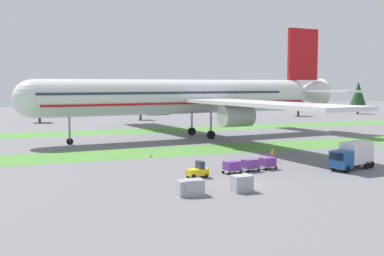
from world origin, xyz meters
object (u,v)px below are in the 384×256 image
(uld_container_0, at_px, (193,187))
(uld_container_2, at_px, (242,184))
(cargo_dolly_third, at_px, (268,162))
(ground_crew_marshaller, at_px, (272,155))
(cargo_dolly_second, at_px, (250,164))
(airliner, at_px, (191,96))
(cargo_dolly_lead, at_px, (232,166))
(taxiway_marker_1, at_px, (151,156))
(catering_truck, at_px, (352,155))
(taxiway_marker_0, at_px, (264,150))
(uld_container_1, at_px, (188,188))
(baggage_tug, at_px, (198,171))

(uld_container_0, relative_size, uld_container_2, 1.00)
(cargo_dolly_third, bearing_deg, ground_crew_marshaller, -46.53)
(cargo_dolly_third, distance_m, ground_crew_marshaller, 6.93)
(cargo_dolly_second, relative_size, uld_container_2, 1.22)
(airliner, distance_m, ground_crew_marshaller, 33.64)
(ground_crew_marshaller, bearing_deg, uld_container_2, -36.84)
(cargo_dolly_lead, relative_size, taxiway_marker_1, 5.13)
(catering_truck, height_order, uld_container_2, catering_truck)
(ground_crew_marshaller, bearing_deg, taxiway_marker_0, 160.10)
(catering_truck, relative_size, taxiway_marker_1, 15.41)
(cargo_dolly_third, height_order, ground_crew_marshaller, ground_crew_marshaller)
(cargo_dolly_second, height_order, uld_container_1, cargo_dolly_second)
(baggage_tug, xyz_separation_m, cargo_dolly_second, (7.79, 1.45, 0.10))
(baggage_tug, relative_size, catering_truck, 0.38)
(cargo_dolly_lead, distance_m, catering_truck, 16.21)
(cargo_dolly_second, bearing_deg, taxiway_marker_1, 17.53)
(cargo_dolly_lead, xyz_separation_m, taxiway_marker_1, (-5.61, 16.39, -0.68))
(cargo_dolly_second, relative_size, cargo_dolly_third, 1.00)
(taxiway_marker_1, bearing_deg, airliner, 55.99)
(cargo_dolly_third, distance_m, uld_container_0, 17.86)
(catering_truck, distance_m, uld_container_2, 20.47)
(baggage_tug, bearing_deg, uld_container_0, 144.44)
(cargo_dolly_second, bearing_deg, uld_container_0, 119.47)
(taxiway_marker_0, bearing_deg, ground_crew_marshaller, -112.45)
(cargo_dolly_lead, xyz_separation_m, catering_truck, (15.87, -3.15, 1.03))
(airliner, relative_size, uld_container_0, 43.05)
(cargo_dolly_lead, bearing_deg, taxiway_marker_1, 8.34)
(uld_container_0, bearing_deg, cargo_dolly_lead, 46.42)
(airliner, height_order, uld_container_0, airliner)
(cargo_dolly_third, bearing_deg, uld_container_0, 114.89)
(uld_container_1, bearing_deg, taxiway_marker_1, 81.67)
(catering_truck, height_order, uld_container_1, catering_truck)
(airliner, height_order, baggage_tug, airliner)
(cargo_dolly_third, bearing_deg, taxiway_marker_1, 25.87)
(uld_container_1, distance_m, taxiway_marker_0, 33.36)
(cargo_dolly_second, height_order, ground_crew_marshaller, ground_crew_marshaller)
(airliner, distance_m, uld_container_1, 52.84)
(airliner, bearing_deg, taxiway_marker_0, -178.25)
(cargo_dolly_second, distance_m, uld_container_0, 15.28)
(baggage_tug, bearing_deg, cargo_dolly_third, -90.00)
(cargo_dolly_third, distance_m, taxiway_marker_1, 19.06)
(uld_container_1, bearing_deg, uld_container_0, -18.10)
(taxiway_marker_0, xyz_separation_m, taxiway_marker_1, (-18.95, 1.08, -0.03))
(cargo_dolly_lead, distance_m, taxiway_marker_1, 17.34)
(cargo_dolly_lead, relative_size, cargo_dolly_second, 1.00)
(uld_container_0, bearing_deg, taxiway_marker_1, 82.83)
(airliner, bearing_deg, uld_container_1, 152.07)
(cargo_dolly_second, height_order, catering_truck, catering_truck)
(cargo_dolly_second, xyz_separation_m, cargo_dolly_third, (2.85, 0.53, 0.00))
(taxiway_marker_1, bearing_deg, baggage_tug, -87.77)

